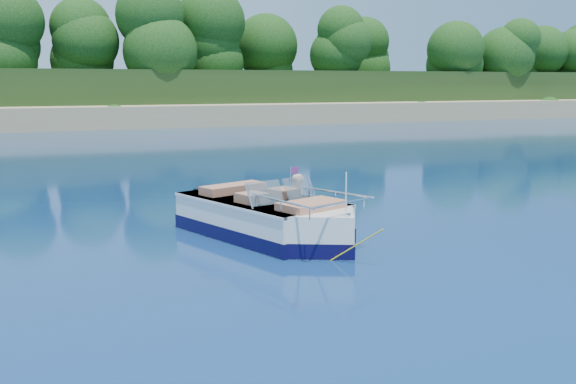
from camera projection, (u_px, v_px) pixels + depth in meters
name	position (u px, v px, depth m)	size (l,w,h in m)	color
ground	(408.00, 262.00, 11.21)	(160.00, 160.00, 0.00)	#0A1C49
shoreline	(85.00, 102.00, 69.24)	(170.00, 59.00, 6.00)	tan
treeline	(109.00, 49.00, 47.71)	(150.00, 7.12, 8.19)	black
motorboat	(272.00, 221.00, 12.90)	(2.98, 5.07, 1.76)	white
tow_tube	(294.00, 213.00, 14.91)	(1.59, 1.59, 0.39)	yellow
boy	(296.00, 218.00, 14.86)	(0.58, 0.38, 1.60)	tan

